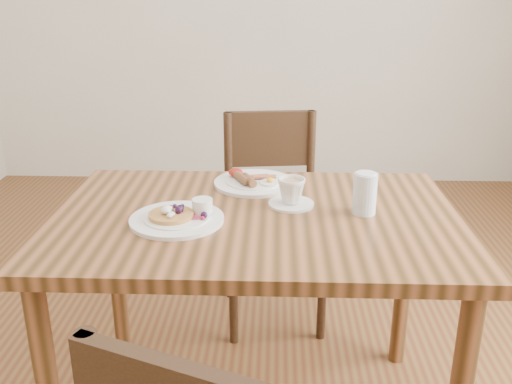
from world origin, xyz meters
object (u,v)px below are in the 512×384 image
dining_table (256,244)px  pancake_plate (179,217)px  breakfast_plate (253,182)px  chair_far (272,208)px  water_glass (365,194)px  teacup_saucer (291,193)px

dining_table → pancake_plate: 0.25m
pancake_plate → breakfast_plate: 0.38m
breakfast_plate → chair_far: bearing=81.3°
chair_far → water_glass: chair_far is taller
dining_table → breakfast_plate: bearing=94.5°
teacup_saucer → water_glass: bearing=-15.0°
pancake_plate → breakfast_plate: size_ratio=1.00×
teacup_saucer → water_glass: (0.21, -0.06, 0.02)m
pancake_plate → breakfast_plate: (0.20, 0.32, -0.00)m
pancake_plate → water_glass: water_glass is taller
chair_far → breakfast_plate: 0.51m
chair_far → water_glass: bearing=105.6°
dining_table → chair_far: size_ratio=1.36×
dining_table → water_glass: 0.36m
dining_table → teacup_saucer: (0.11, 0.08, 0.14)m
breakfast_plate → teacup_saucer: 0.22m
pancake_plate → teacup_saucer: (0.32, 0.14, 0.03)m
teacup_saucer → breakfast_plate: bearing=124.6°
teacup_saucer → pancake_plate: bearing=-157.2°
dining_table → teacup_saucer: bearing=36.2°
pancake_plate → teacup_saucer: 0.35m
chair_far → water_glass: (0.27, -0.67, 0.32)m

